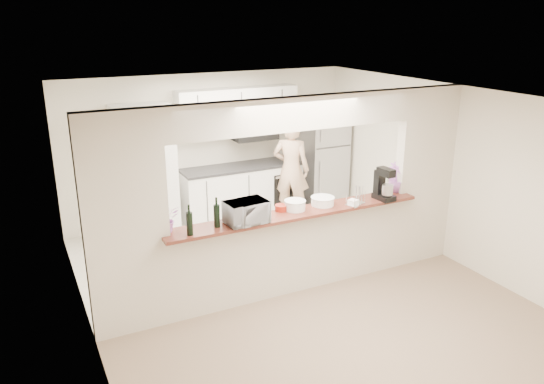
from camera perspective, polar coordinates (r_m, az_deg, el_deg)
floor at (r=7.02m, az=2.35°, el=-10.40°), size 6.00×6.00×0.00m
tile_overlay at (r=8.26m, az=-2.87°, el=-5.72°), size 5.00×2.90×0.01m
partition at (r=6.44m, az=2.52°, el=1.25°), size 5.00×0.15×2.50m
bar_counter at (r=6.76m, az=2.43°, el=-6.13°), size 3.40×0.38×1.09m
kitchen_cabinets at (r=8.90m, az=-7.13°, el=2.58°), size 3.15×0.62×2.25m
refrigerator at (r=9.81m, az=5.44°, el=3.38°), size 0.75×0.70×1.70m
flower_left at (r=5.99m, az=-11.28°, el=-2.88°), size 0.31×0.28×0.30m
wine_bottle_a at (r=6.05m, az=-5.96°, el=-2.53°), size 0.07×0.07×0.35m
wine_bottle_b at (r=5.87m, az=-8.86°, el=-3.33°), size 0.07×0.07×0.35m
toaster_oven at (r=6.14m, az=-2.79°, el=-2.17°), size 0.51×0.36×0.27m
serving_bowls at (r=6.28m, az=-3.34°, el=-1.96°), size 0.35×0.35×0.22m
plate_stack_a at (r=6.57m, az=2.49°, el=-1.42°), size 0.27×0.27×0.12m
plate_stack_b at (r=6.77m, az=5.46°, el=-0.97°), size 0.30×0.30×0.11m
red_bowl at (r=6.55m, az=0.99°, el=-1.72°), size 0.16×0.16×0.07m
tan_bowl at (r=6.72m, az=5.58°, el=-1.28°), size 0.15×0.15×0.07m
utensil_caddy at (r=6.82m, az=8.99°, el=-0.56°), size 0.29×0.23×0.24m
stand_mixer at (r=7.06m, az=11.93°, el=0.72°), size 0.20×0.31×0.43m
flower_right at (r=7.41m, az=13.20°, el=1.54°), size 0.29×0.29×0.40m
person at (r=9.10m, az=2.05°, el=2.38°), size 0.75×0.73×1.74m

